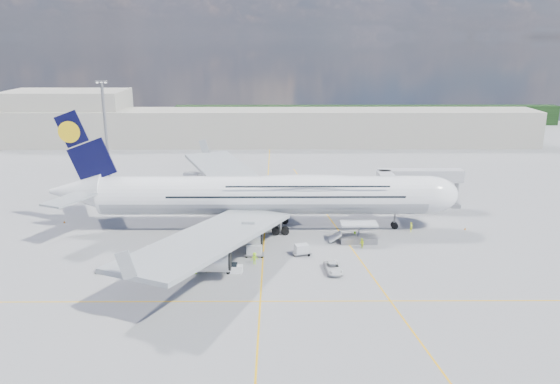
{
  "coord_description": "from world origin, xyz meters",
  "views": [
    {
      "loc": [
        2.33,
        -89.13,
        35.57
      ],
      "look_at": [
        2.93,
        8.0,
        7.94
      ],
      "focal_mm": 35.0,
      "sensor_mm": 36.0,
      "label": 1
    }
  ],
  "objects_px": {
    "dolly_row_c": "(200,269)",
    "crew_tug": "(255,258)",
    "dolly_back": "(105,270)",
    "cone_tail": "(64,222)",
    "light_mast": "(106,131)",
    "crew_wing": "(195,268)",
    "catering_truck_outer": "(195,180)",
    "cargo_loader": "(357,235)",
    "dolly_row_a": "(154,251)",
    "crew_loader": "(362,243)",
    "cone_nose": "(465,229)",
    "jet_bridge": "(408,180)",
    "cone_wing_right_outer": "(151,267)",
    "crew_nose": "(411,227)",
    "cone_wing_right_inner": "(193,261)",
    "cone_wing_left_inner": "(250,204)",
    "crew_van": "(355,235)",
    "airliner": "(266,195)",
    "cone_wing_left_outer": "(200,199)",
    "catering_truck_inner": "(259,201)",
    "service_van": "(333,268)",
    "dolly_nose_near": "(254,250)",
    "dolly_row_b": "(183,240)"
  },
  "relations": [
    {
      "from": "jet_bridge",
      "to": "catering_truck_outer",
      "type": "relative_size",
      "value": 3.02
    },
    {
      "from": "crew_wing",
      "to": "cargo_loader",
      "type": "bearing_deg",
      "value": -68.04
    },
    {
      "from": "airliner",
      "to": "cone_nose",
      "type": "relative_size",
      "value": 165.37
    },
    {
      "from": "catering_truck_outer",
      "to": "cone_wing_left_inner",
      "type": "xyz_separation_m",
      "value": [
        14.14,
        -16.04,
        -1.3
      ]
    },
    {
      "from": "dolly_row_c",
      "to": "crew_tug",
      "type": "height_order",
      "value": "crew_tug"
    },
    {
      "from": "catering_truck_inner",
      "to": "service_van",
      "type": "height_order",
      "value": "catering_truck_inner"
    },
    {
      "from": "jet_bridge",
      "to": "crew_nose",
      "type": "xyz_separation_m",
      "value": [
        -2.01,
        -12.78,
        -5.91
      ]
    },
    {
      "from": "dolly_back",
      "to": "cone_tail",
      "type": "relative_size",
      "value": 6.96
    },
    {
      "from": "airliner",
      "to": "cone_wing_right_inner",
      "type": "relative_size",
      "value": 137.54
    },
    {
      "from": "light_mast",
      "to": "catering_truck_outer",
      "type": "bearing_deg",
      "value": -9.39
    },
    {
      "from": "dolly_row_a",
      "to": "crew_van",
      "type": "xyz_separation_m",
      "value": [
        34.93,
        7.84,
        -0.2
      ]
    },
    {
      "from": "catering_truck_inner",
      "to": "catering_truck_outer",
      "type": "xyz_separation_m",
      "value": [
        -16.38,
        19.58,
        -0.46
      ]
    },
    {
      "from": "light_mast",
      "to": "crew_wing",
      "type": "distance_m",
      "value": 64.24
    },
    {
      "from": "dolly_row_c",
      "to": "crew_wing",
      "type": "xyz_separation_m",
      "value": [
        -0.6,
        -1.05,
        0.66
      ]
    },
    {
      "from": "dolly_row_a",
      "to": "catering_truck_outer",
      "type": "xyz_separation_m",
      "value": [
        0.61,
        44.86,
        0.62
      ]
    },
    {
      "from": "cargo_loader",
      "to": "dolly_back",
      "type": "relative_size",
      "value": 2.43
    },
    {
      "from": "dolly_nose_near",
      "to": "dolly_row_b",
      "type": "bearing_deg",
      "value": 164.85
    },
    {
      "from": "catering_truck_inner",
      "to": "cone_nose",
      "type": "relative_size",
      "value": 16.58
    },
    {
      "from": "jet_bridge",
      "to": "crew_van",
      "type": "height_order",
      "value": "jet_bridge"
    },
    {
      "from": "service_van",
      "to": "crew_van",
      "type": "bearing_deg",
      "value": 64.14
    },
    {
      "from": "jet_bridge",
      "to": "cone_wing_left_outer",
      "type": "height_order",
      "value": "jet_bridge"
    },
    {
      "from": "dolly_row_b",
      "to": "catering_truck_outer",
      "type": "relative_size",
      "value": 0.61
    },
    {
      "from": "cargo_loader",
      "to": "crew_wing",
      "type": "bearing_deg",
      "value": -153.48
    },
    {
      "from": "catering_truck_inner",
      "to": "cone_tail",
      "type": "relative_size",
      "value": 15.72
    },
    {
      "from": "catering_truck_outer",
      "to": "crew_van",
      "type": "distance_m",
      "value": 50.49
    },
    {
      "from": "dolly_row_a",
      "to": "crew_loader",
      "type": "bearing_deg",
      "value": -13.87
    },
    {
      "from": "crew_loader",
      "to": "cone_nose",
      "type": "xyz_separation_m",
      "value": [
        21.29,
        9.45,
        -0.68
      ]
    },
    {
      "from": "cargo_loader",
      "to": "light_mast",
      "type": "bearing_deg",
      "value": 143.46
    },
    {
      "from": "airliner",
      "to": "cone_wing_right_outer",
      "type": "xyz_separation_m",
      "value": [
        -18.08,
        -18.77,
        -6.6
      ]
    },
    {
      "from": "crew_nose",
      "to": "cone_nose",
      "type": "xyz_separation_m",
      "value": [
        10.67,
        1.1,
        -0.71
      ]
    },
    {
      "from": "jet_bridge",
      "to": "cone_wing_right_outer",
      "type": "bearing_deg",
      "value": -148.05
    },
    {
      "from": "cargo_loader",
      "to": "cone_wing_left_outer",
      "type": "xyz_separation_m",
      "value": [
        -31.99,
        26.73,
        -0.98
      ]
    },
    {
      "from": "crew_wing",
      "to": "crew_tug",
      "type": "xyz_separation_m",
      "value": [
        9.13,
        3.72,
        0.03
      ]
    },
    {
      "from": "dolly_nose_near",
      "to": "crew_wing",
      "type": "height_order",
      "value": "dolly_nose_near"
    },
    {
      "from": "light_mast",
      "to": "cone_wing_right_inner",
      "type": "xyz_separation_m",
      "value": [
        28.65,
        -51.32,
        -12.93
      ]
    },
    {
      "from": "dolly_back",
      "to": "cone_wing_right_inner",
      "type": "xyz_separation_m",
      "value": [
        13.28,
        3.63,
        -0.09
      ]
    },
    {
      "from": "crew_wing",
      "to": "catering_truck_inner",
      "type": "bearing_deg",
      "value": -20.11
    },
    {
      "from": "crew_wing",
      "to": "cone_tail",
      "type": "height_order",
      "value": "crew_wing"
    },
    {
      "from": "dolly_row_c",
      "to": "cone_nose",
      "type": "height_order",
      "value": "cone_nose"
    },
    {
      "from": "dolly_back",
      "to": "cone_wing_left_outer",
      "type": "xyz_separation_m",
      "value": [
        9.47,
        39.57,
        -0.09
      ]
    },
    {
      "from": "airliner",
      "to": "cone_tail",
      "type": "distance_m",
      "value": 40.95
    },
    {
      "from": "light_mast",
      "to": "dolly_back",
      "type": "xyz_separation_m",
      "value": [
        15.36,
        -54.95,
        -12.84
      ]
    },
    {
      "from": "catering_truck_inner",
      "to": "catering_truck_outer",
      "type": "bearing_deg",
      "value": 107.02
    },
    {
      "from": "dolly_back",
      "to": "cone_nose",
      "type": "height_order",
      "value": "cone_nose"
    },
    {
      "from": "light_mast",
      "to": "crew_nose",
      "type": "distance_m",
      "value": 78.13
    },
    {
      "from": "light_mast",
      "to": "cone_wing_left_inner",
      "type": "bearing_deg",
      "value": -28.47
    },
    {
      "from": "crew_loader",
      "to": "crew_tug",
      "type": "xyz_separation_m",
      "value": [
        -18.47,
        -6.78,
        0.09
      ]
    },
    {
      "from": "catering_truck_inner",
      "to": "service_van",
      "type": "distance_m",
      "value": 34.32
    },
    {
      "from": "jet_bridge",
      "to": "service_van",
      "type": "bearing_deg",
      "value": -120.94
    },
    {
      "from": "service_van",
      "to": "crew_wing",
      "type": "height_order",
      "value": "crew_wing"
    }
  ]
}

